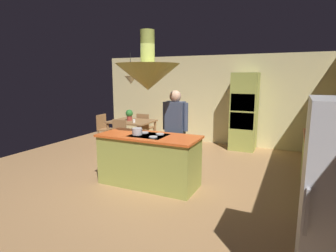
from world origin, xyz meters
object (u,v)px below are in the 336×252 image
Objects in this scene: person_at_island at (175,127)px; chair_facing_island at (117,135)px; kitchen_island at (149,160)px; oven_tower at (244,112)px; dining_table at (132,124)px; canister_sugar at (330,142)px; microwave_on_counter at (324,126)px; chair_at_corner at (104,127)px; cup_on_table at (134,121)px; cooking_pot_on_cooktop at (137,131)px; canister_flour at (331,144)px; chair_by_back_wall at (145,126)px; potted_plant_on_table at (129,114)px.

person_at_island is 2.12m from chair_facing_island.
kitchen_island is 0.89× the size of oven_tower.
dining_table is 7.44× the size of canister_sugar.
person_at_island is at bearing 71.11° from kitchen_island.
person_at_island is (0.23, 0.66, 0.51)m from kitchen_island.
microwave_on_counter is at bearing 90.00° from canister_sugar.
chair_at_corner reaches higher than cup_on_table.
person_at_island is 0.88m from cooking_pot_on_cooktop.
kitchen_island is 12.07× the size of canister_sugar.
oven_tower is 3.60m from cooking_pot_on_cooktop.
person_at_island is 18.84× the size of cup_on_table.
microwave_on_counter is (0.00, 1.21, 0.06)m from canister_flour.
chair_at_corner is at bearing 36.15° from chair_by_back_wall.
oven_tower is (1.10, 3.24, 0.56)m from kitchen_island.
microwave_on_counter is (2.84, 1.46, 0.60)m from kitchen_island.
oven_tower reaches higher than chair_at_corner.
kitchen_island reaches higher than chair_by_back_wall.
chair_facing_island is at bearing 158.76° from person_at_island.
dining_table is at bearing -90.00° from chair_at_corner.
chair_at_corner is (-2.64, 2.10, 0.04)m from kitchen_island.
dining_table is 0.67× the size of person_at_island.
dining_table is 6.27× the size of cooking_pot_on_cooktop.
potted_plant_on_table is (-0.08, -0.68, 0.42)m from chair_by_back_wall.
cooking_pot_on_cooktop is at bearing 117.81° from chair_by_back_wall.
person_at_island reaches higher than microwave_on_counter.
kitchen_island is 2.41m from cup_on_table.
potted_plant_on_table is 4.67m from microwave_on_counter.
person_at_island is 3.24m from chair_at_corner.
cooking_pot_on_cooktop is (1.54, -2.23, 0.34)m from dining_table.
cup_on_table is 0.55× the size of canister_flour.
canister_flour is (1.74, -2.99, -0.02)m from oven_tower.
chair_at_corner is at bearing 173.35° from microwave_on_counter.
dining_table is 2.73m from cooking_pot_on_cooktop.
chair_by_back_wall is 1.00× the size of chair_at_corner.
cooking_pot_on_cooktop reaches higher than dining_table.
cooking_pot_on_cooktop is at bearing -140.91° from kitchen_island.
canister_sugar is (4.54, -1.67, 0.34)m from dining_table.
cup_on_table is 4.62m from canister_flour.
canister_flour is (5.48, -1.85, 0.50)m from chair_at_corner.
dining_table is at bearing 90.00° from chair_facing_island.
chair_facing_island is at bearing -126.15° from chair_at_corner.
dining_table is at bearing 171.99° from microwave_on_counter.
dining_table is at bearing 157.82° from canister_flour.
potted_plant_on_table is 1.98× the size of canister_sugar.
cup_on_table is at bearing 144.83° from person_at_island.
cup_on_table is at bearing -46.98° from dining_table.
oven_tower is 1.21× the size of person_at_island.
cooking_pot_on_cooktop is at bearing -54.09° from potted_plant_on_table.
canister_sugar is at bearing -58.27° from oven_tower.
chair_facing_island is at bearing 165.65° from canister_flour.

